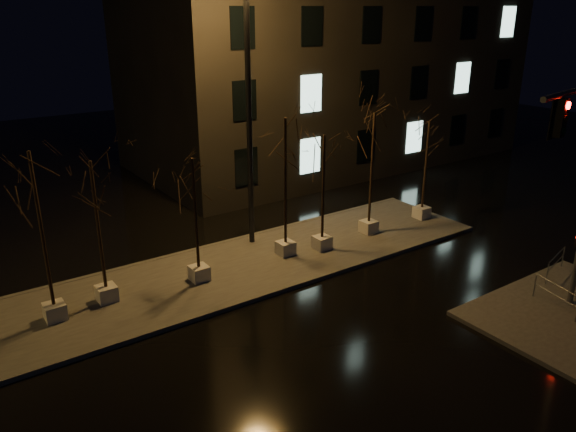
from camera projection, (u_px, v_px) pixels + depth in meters
ground at (335, 339)px, 17.45m from camera, size 90.00×90.00×0.00m
median at (238, 268)px, 22.03m from camera, size 22.00×5.00×0.15m
sidewalk_corner at (576, 314)px, 18.74m from camera, size 7.00×5.00×0.15m
building at (329, 43)px, 36.16m from camera, size 25.00×12.00×15.00m
tree_0 at (35, 191)px, 16.78m from camera, size 1.80×1.80×5.77m
tree_1 at (94, 194)px, 18.10m from camera, size 1.80×1.80×5.12m
tree_2 at (194, 187)px, 19.67m from camera, size 1.80×1.80×4.79m
tree_3 at (285, 150)px, 21.57m from camera, size 1.80×1.80×5.79m
tree_4 at (324, 162)px, 22.31m from camera, size 1.80×1.80×4.98m
tree_5 at (373, 140)px, 23.87m from camera, size 1.80×1.80×5.56m
tree_6 at (428, 144)px, 25.83m from camera, size 1.80×1.80×4.80m
streetlight_main at (248, 89)px, 22.07m from camera, size 2.81×0.31×11.29m
guard_rail_a at (556, 261)px, 21.12m from camera, size 1.92×0.53×0.85m
guard_rail_b at (556, 293)px, 18.73m from camera, size 0.48×1.83×0.89m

